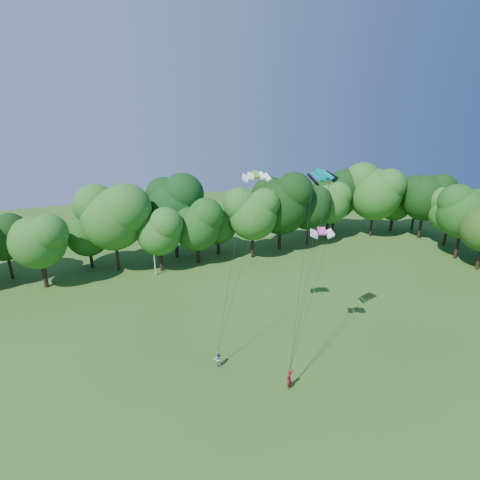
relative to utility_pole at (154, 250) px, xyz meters
name	(u,v)px	position (x,y,z in m)	size (l,w,h in m)	color
ground	(299,453)	(3.58, -32.39, -3.72)	(160.00, 160.00, 0.00)	#2B5016
utility_pole	(154,250)	(0.00, 0.00, 0.00)	(1.41, 0.45, 7.19)	beige
kite_flyer_left	(289,379)	(6.02, -26.66, -2.81)	(0.67, 0.44, 1.83)	maroon
kite_flyer_right	(218,359)	(1.48, -21.69, -2.94)	(0.76, 0.59, 1.57)	#90AFC7
kite_teal	(322,174)	(10.37, -23.01, 13.39)	(2.95, 1.89, 0.73)	#048184
kite_green	(256,174)	(6.35, -18.94, 12.97)	(2.59, 1.55, 0.55)	green
kite_pink	(322,231)	(10.68, -23.17, 8.50)	(2.22, 1.63, 0.47)	#FF46BB
tree_back_center	(174,204)	(4.40, 5.51, 4.79)	(9.37, 9.37, 13.63)	black
tree_back_east	(320,199)	(31.91, 7.54, 2.45)	(6.80, 6.80, 9.90)	#362415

